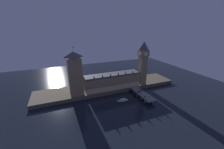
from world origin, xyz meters
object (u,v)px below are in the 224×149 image
at_px(car_northbound_lead, 139,92).
at_px(pedestrian_far_rail, 136,91).
at_px(street_lamp_near, 145,96).
at_px(boat_upstream, 123,100).
at_px(clock_tower, 143,62).
at_px(car_northbound_trail, 145,97).
at_px(victoria_tower, 75,73).
at_px(car_southbound_lead, 150,96).
at_px(car_southbound_trail, 141,90).
at_px(pedestrian_near_rail, 143,97).
at_px(street_lamp_mid, 146,90).
at_px(pedestrian_mid_walk, 144,91).

bearing_deg(car_northbound_lead, pedestrian_far_rail, 126.87).
xyz_separation_m(street_lamp_near, boat_upstream, (-24.18, 14.32, -9.32)).
height_order(clock_tower, street_lamp_near, clock_tower).
height_order(car_northbound_trail, boat_upstream, car_northbound_trail).
relative_size(victoria_tower, car_southbound_lead, 16.41).
bearing_deg(car_northbound_trail, boat_upstream, 157.97).
bearing_deg(pedestrian_far_rail, car_southbound_trail, -2.63).
bearing_deg(pedestrian_near_rail, boat_upstream, 157.82).
bearing_deg(car_southbound_lead, car_southbound_trail, 90.00).
relative_size(clock_tower, street_lamp_mid, 11.01).
height_order(victoria_tower, car_northbound_lead, victoria_tower).
height_order(car_northbound_trail, car_southbound_lead, car_southbound_lead).
xyz_separation_m(clock_tower, car_northbound_trail, (-22.01, -43.40, -34.99)).
height_order(clock_tower, boat_upstream, clock_tower).
bearing_deg(pedestrian_mid_walk, car_southbound_lead, -99.85).
bearing_deg(car_southbound_trail, street_lamp_near, -111.58).
bearing_deg(boat_upstream, street_lamp_near, -30.64).
bearing_deg(car_northbound_lead, car_northbound_trail, -90.00).
bearing_deg(street_lamp_mid, clock_tower, 67.41).
height_order(car_southbound_lead, street_lamp_near, street_lamp_near).
relative_size(car_southbound_lead, pedestrian_mid_walk, 2.16).
relative_size(clock_tower, car_southbound_lead, 17.52).
height_order(clock_tower, car_northbound_lead, clock_tower).
distance_m(car_southbound_trail, street_lamp_near, 24.02).
distance_m(clock_tower, car_northbound_lead, 49.87).
bearing_deg(car_northbound_trail, pedestrian_mid_walk, 60.32).
distance_m(car_southbound_lead, street_lamp_mid, 13.62).
bearing_deg(boat_upstream, clock_tower, 33.22).
relative_size(victoria_tower, pedestrian_mid_walk, 35.36).
bearing_deg(victoria_tower, car_southbound_lead, -28.86).
bearing_deg(car_southbound_trail, street_lamp_mid, -66.62).
bearing_deg(street_lamp_near, street_lamp_mid, 51.04).
distance_m(car_northbound_trail, street_lamp_mid, 14.79).
distance_m(car_northbound_trail, car_southbound_trail, 19.62).
bearing_deg(car_northbound_trail, pedestrian_near_rail, 159.24).
distance_m(victoria_tower, car_northbound_trail, 98.52).
distance_m(victoria_tower, street_lamp_mid, 100.47).
bearing_deg(car_northbound_lead, street_lamp_near, -99.61).
relative_size(clock_tower, pedestrian_near_rail, 42.54).
xyz_separation_m(pedestrian_near_rail, pedestrian_mid_walk, (11.10, 13.56, 0.12)).
bearing_deg(car_northbound_lead, street_lamp_mid, -24.78).
distance_m(street_lamp_mid, boat_upstream, 37.16).
xyz_separation_m(pedestrian_mid_walk, boat_upstream, (-35.68, -3.54, -5.89)).
height_order(car_northbound_lead, street_lamp_near, street_lamp_near).
height_order(pedestrian_near_rail, boat_upstream, pedestrian_near_rail).
distance_m(car_northbound_lead, pedestrian_mid_walk, 8.38).
distance_m(clock_tower, pedestrian_near_rail, 60.14).
xyz_separation_m(car_northbound_trail, pedestrian_far_rail, (-2.78, 19.20, 0.27)).
bearing_deg(victoria_tower, clock_tower, -1.91).
height_order(car_northbound_trail, pedestrian_far_rail, pedestrian_far_rail).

